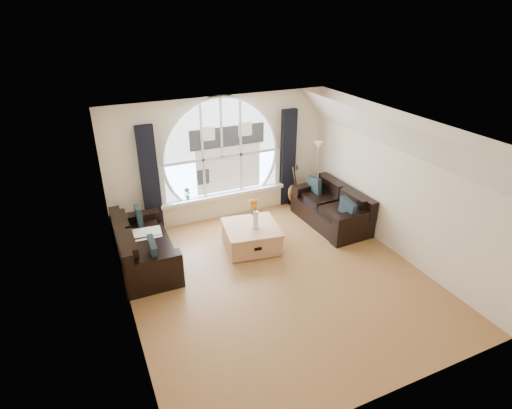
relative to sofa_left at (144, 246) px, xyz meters
name	(u,v)px	position (x,y,z in m)	size (l,w,h in m)	color
ground	(277,277)	(2.04, -1.37, -0.40)	(5.00, 5.50, 0.01)	brown
ceiling	(281,130)	(2.04, -1.37, 2.30)	(5.00, 5.50, 0.01)	silver
wall_back	(221,158)	(2.04, 1.38, 0.95)	(5.00, 0.01, 2.70)	beige
wall_front	(392,314)	(2.04, -4.12, 0.95)	(5.00, 0.01, 2.70)	beige
wall_left	(122,243)	(-0.46, -1.37, 0.95)	(0.01, 5.50, 2.70)	beige
wall_right	(398,185)	(4.54, -1.37, 0.95)	(0.01, 5.50, 2.70)	beige
attic_slope	(393,135)	(4.24, -1.37, 1.95)	(0.92, 5.50, 0.72)	silver
arched_window	(221,147)	(2.04, 1.35, 1.23)	(2.60, 0.06, 2.15)	silver
window_sill	(224,195)	(2.04, 1.28, 0.11)	(2.90, 0.22, 0.08)	white
window_frame	(222,147)	(2.04, 1.32, 1.23)	(2.76, 0.08, 2.15)	white
neighbor_house	(228,151)	(2.19, 1.34, 1.10)	(1.70, 0.02, 1.50)	silver
curtain_left	(150,180)	(0.44, 1.26, 0.75)	(0.35, 0.12, 2.30)	black
curtain_right	(288,158)	(3.64, 1.26, 0.75)	(0.35, 0.12, 2.30)	black
sofa_left	(144,246)	(0.00, 0.00, 0.00)	(0.96, 1.92, 0.85)	black
sofa_right	(331,207)	(4.02, -0.06, 0.00)	(0.93, 1.86, 0.83)	black
coffee_chest	(251,236)	(2.04, -0.24, -0.15)	(1.04, 1.04, 0.51)	tan
throw_blanket	(147,238)	(0.08, 0.11, 0.10)	(0.55, 0.55, 0.10)	silver
vase_flowers	(256,210)	(2.10, -0.32, 0.46)	(0.24, 0.24, 0.70)	white
floor_lamp	(316,175)	(4.18, 0.84, 0.40)	(0.24, 0.24, 1.60)	#B2B2B2
guitar	(293,185)	(3.72, 1.11, 0.13)	(0.36, 0.24, 1.06)	olive
potted_plant	(187,194)	(1.19, 1.28, 0.29)	(0.15, 0.10, 0.29)	#1E6023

